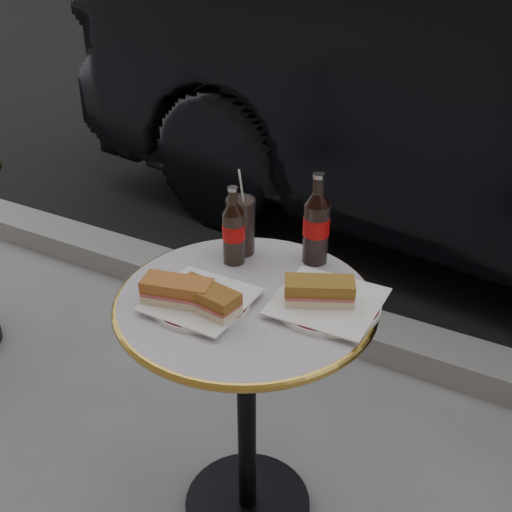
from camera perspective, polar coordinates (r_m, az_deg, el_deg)
The scene contains 11 objects.
ground at distance 2.01m, azimuth -0.75°, elevation -21.45°, with size 80.00×80.00×0.00m, color gray.
curb at distance 2.58m, azimuth 9.37°, elevation -6.71°, with size 40.00×0.20×0.12m, color gray.
bistro_table at distance 1.74m, azimuth -0.83°, elevation -13.85°, with size 0.62×0.62×0.73m, color #BAB2C4, non-canonical shape.
plate_left at distance 1.48m, azimuth -4.92°, elevation -4.12°, with size 0.23×0.23×0.01m, color white.
plate_right at distance 1.48m, azimuth 6.36°, elevation -4.27°, with size 0.25×0.25×0.01m, color white.
sandwich_left_a at distance 1.46m, azimuth -7.00°, elevation -3.22°, with size 0.16×0.07×0.05m, color #AE642C.
sandwich_left_b at distance 1.43m, azimuth -4.34°, elevation -3.87°, with size 0.15×0.07×0.05m, color brown.
sandwich_right at distance 1.46m, azimuth 5.64°, elevation -3.22°, with size 0.16×0.07×0.05m, color olive.
cola_bottle_left at distance 1.60m, azimuth -2.01°, elevation 2.75°, with size 0.06×0.06×0.21m, color black, non-canonical shape.
cola_bottle_right at distance 1.60m, azimuth 5.41°, elevation 3.33°, with size 0.07×0.07×0.24m, color black, non-canonical shape.
cola_glass at distance 1.66m, azimuth -1.38°, elevation 2.71°, with size 0.08×0.08×0.15m, color black.
Camera 1 is at (0.64, -1.08, 1.56)m, focal length 45.00 mm.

